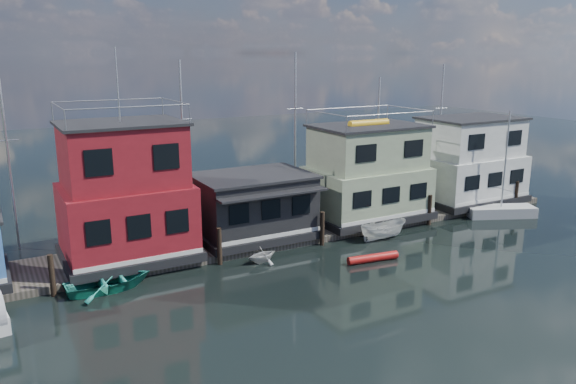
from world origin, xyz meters
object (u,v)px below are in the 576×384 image
dinghy_white (262,254)px  motorboat (383,230)px  houseboat_white (469,161)px  day_sailer (501,211)px  houseboat_dark (253,206)px  houseboat_green (367,174)px  red_kayak (373,258)px  houseboat_red (125,195)px  dinghy_teal (109,281)px

dinghy_white → motorboat: bearing=-101.2°
houseboat_white → day_sailer: bearing=-94.6°
dinghy_white → day_sailer: 19.92m
houseboat_white → day_sailer: day_sailer is taller
houseboat_dark → dinghy_white: houseboat_dark is taller
houseboat_white → houseboat_dark: bearing=-179.9°
houseboat_green → day_sailer: size_ratio=1.06×
houseboat_white → dinghy_white: bearing=-169.6°
houseboat_white → red_kayak: houseboat_white is taller
dinghy_white → day_sailer: (19.92, -0.09, -0.05)m
motorboat → houseboat_white: bearing=-65.3°
motorboat → day_sailer: bearing=-83.7°
houseboat_red → dinghy_white: houseboat_red is taller
day_sailer → red_kayak: (-14.15, -2.93, -0.22)m
houseboat_dark → motorboat: houseboat_dark is taller
houseboat_green → houseboat_red: bearing=-180.0°
houseboat_green → dinghy_teal: 19.43m
houseboat_dark → dinghy_white: 4.34m
houseboat_red → dinghy_white: size_ratio=6.28×
houseboat_white → day_sailer: (-0.30, -3.80, -3.08)m
houseboat_dark → dinghy_teal: houseboat_dark is taller
red_kayak → motorboat: (3.03, 2.91, 0.41)m
houseboat_green → day_sailer: 10.86m
houseboat_red → houseboat_green: 17.01m
houseboat_red → houseboat_white: (27.00, 0.00, -0.57)m
dinghy_teal → motorboat: (17.47, -0.50, 0.19)m
red_kayak → dinghy_teal: 14.84m
houseboat_dark → day_sailer: (18.70, -3.78, -1.97)m
houseboat_dark → houseboat_green: size_ratio=0.88×
houseboat_red → red_kayak: size_ratio=3.69×
houseboat_dark → day_sailer: bearing=-11.4°
houseboat_red → day_sailer: houseboat_red is taller
motorboat → red_kayak: bearing=140.0°
houseboat_red → dinghy_teal: bearing=-119.7°
houseboat_green → red_kayak: (-4.45, -6.73, -3.31)m
dinghy_teal → motorboat: 17.48m
motorboat → dinghy_white: bearing=95.4°
houseboat_white → red_kayak: 16.28m
day_sailer → motorboat: (-11.12, -0.02, 0.19)m
dinghy_white → red_kayak: 6.52m
houseboat_red → dinghy_teal: size_ratio=2.70×
red_kayak → dinghy_teal: bearing=174.5°
houseboat_green → day_sailer: day_sailer is taller
dinghy_white → red_kayak: (5.77, -3.02, -0.26)m
houseboat_dark → houseboat_green: houseboat_green is taller
red_kayak → houseboat_red: bearing=159.6°
dinghy_teal → motorboat: motorboat is taller
dinghy_white → dinghy_teal: (-8.67, 0.39, -0.04)m
houseboat_dark → motorboat: size_ratio=2.22×
red_kayak → dinghy_teal: dinghy_teal is taller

